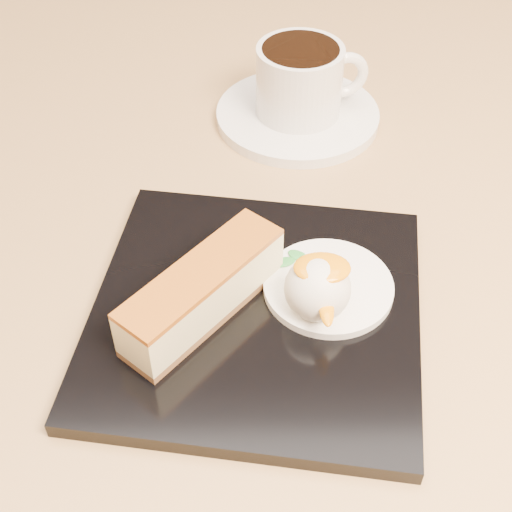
{
  "coord_description": "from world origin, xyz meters",
  "views": [
    {
      "loc": [
        0.01,
        -0.42,
        1.1
      ],
      "look_at": [
        0.01,
        -0.08,
        0.76
      ],
      "focal_mm": 50.0,
      "sensor_mm": 36.0,
      "label": 1
    }
  ],
  "objects_px": {
    "ice_cream_scoop": "(318,288)",
    "saucer": "(298,115)",
    "table": "(241,346)",
    "dessert_plate": "(256,312)",
    "cheesecake": "(203,291)",
    "coffee_cup": "(301,79)"
  },
  "relations": [
    {
      "from": "cheesecake",
      "to": "saucer",
      "type": "bearing_deg",
      "value": 23.29
    },
    {
      "from": "dessert_plate",
      "to": "cheesecake",
      "type": "relative_size",
      "value": 1.86
    },
    {
      "from": "ice_cream_scoop",
      "to": "saucer",
      "type": "bearing_deg",
      "value": 90.04
    },
    {
      "from": "saucer",
      "to": "table",
      "type": "bearing_deg",
      "value": -110.29
    },
    {
      "from": "saucer",
      "to": "dessert_plate",
      "type": "bearing_deg",
      "value": -99.42
    },
    {
      "from": "dessert_plate",
      "to": "ice_cream_scoop",
      "type": "xyz_separation_m",
      "value": [
        0.04,
        -0.01,
        0.03
      ]
    },
    {
      "from": "ice_cream_scoop",
      "to": "saucer",
      "type": "relative_size",
      "value": 0.29
    },
    {
      "from": "cheesecake",
      "to": "coffee_cup",
      "type": "distance_m",
      "value": 0.26
    },
    {
      "from": "cheesecake",
      "to": "saucer",
      "type": "height_order",
      "value": "cheesecake"
    },
    {
      "from": "ice_cream_scoop",
      "to": "saucer",
      "type": "distance_m",
      "value": 0.25
    },
    {
      "from": "ice_cream_scoop",
      "to": "coffee_cup",
      "type": "relative_size",
      "value": 0.43
    },
    {
      "from": "cheesecake",
      "to": "saucer",
      "type": "xyz_separation_m",
      "value": [
        0.07,
        0.24,
        -0.03
      ]
    },
    {
      "from": "cheesecake",
      "to": "saucer",
      "type": "distance_m",
      "value": 0.26
    },
    {
      "from": "dessert_plate",
      "to": "saucer",
      "type": "height_order",
      "value": "dessert_plate"
    },
    {
      "from": "ice_cream_scoop",
      "to": "table",
      "type": "bearing_deg",
      "value": 117.76
    },
    {
      "from": "table",
      "to": "cheesecake",
      "type": "relative_size",
      "value": 6.75
    },
    {
      "from": "coffee_cup",
      "to": "ice_cream_scoop",
      "type": "bearing_deg",
      "value": -103.06
    },
    {
      "from": "dessert_plate",
      "to": "table",
      "type": "bearing_deg",
      "value": 97.87
    },
    {
      "from": "ice_cream_scoop",
      "to": "coffee_cup",
      "type": "distance_m",
      "value": 0.25
    },
    {
      "from": "cheesecake",
      "to": "ice_cream_scoop",
      "type": "relative_size",
      "value": 2.68
    },
    {
      "from": "table",
      "to": "cheesecake",
      "type": "distance_m",
      "value": 0.21
    },
    {
      "from": "dessert_plate",
      "to": "coffee_cup",
      "type": "bearing_deg",
      "value": 80.15
    }
  ]
}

